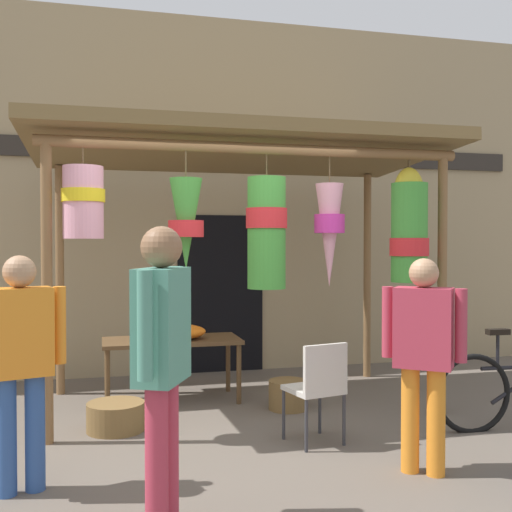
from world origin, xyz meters
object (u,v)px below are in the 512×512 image
at_px(wicker_basket_by_table, 288,395).
at_px(customer_foreground, 423,348).
at_px(display_table, 172,345).
at_px(flower_heap_on_table, 179,332).
at_px(shopper_by_bananas, 162,351).
at_px(folding_chair, 318,384).
at_px(passerby_at_right, 20,354).
at_px(wicker_basket_spare, 116,417).

xyz_separation_m(wicker_basket_by_table, customer_foreground, (0.43, -1.87, 0.76)).
distance_m(display_table, flower_heap_on_table, 0.18).
bearing_deg(shopper_by_bananas, display_table, 82.52).
xyz_separation_m(folding_chair, shopper_by_bananas, (-1.39, -1.23, 0.54)).
xyz_separation_m(display_table, folding_chair, (1.00, -1.69, -0.08)).
distance_m(customer_foreground, passerby_at_right, 2.77).
bearing_deg(wicker_basket_by_table, wicker_basket_spare, -169.81).
height_order(folding_chair, passerby_at_right, passerby_at_right).
relative_size(wicker_basket_by_table, passerby_at_right, 0.24).
height_order(customer_foreground, shopper_by_bananas, shopper_by_bananas).
height_order(display_table, shopper_by_bananas, shopper_by_bananas).
distance_m(flower_heap_on_table, shopper_by_bananas, 2.90).
bearing_deg(passerby_at_right, customer_foreground, -7.05).
relative_size(wicker_basket_by_table, wicker_basket_spare, 0.76).
relative_size(folding_chair, wicker_basket_spare, 1.67).
xyz_separation_m(wicker_basket_by_table, wicker_basket_spare, (-1.68, -0.30, -0.02)).
height_order(wicker_basket_by_table, passerby_at_right, passerby_at_right).
height_order(flower_heap_on_table, passerby_at_right, passerby_at_right).
relative_size(folding_chair, shopper_by_bananas, 0.48).
bearing_deg(flower_heap_on_table, passerby_at_right, -122.27).
xyz_separation_m(display_table, shopper_by_bananas, (-0.38, -2.92, 0.45)).
bearing_deg(folding_chair, passerby_at_right, -169.05).
distance_m(display_table, folding_chair, 1.97).
distance_m(wicker_basket_spare, shopper_by_bananas, 2.23).
distance_m(display_table, customer_foreground, 2.91).
bearing_deg(display_table, flower_heap_on_table, -48.10).
height_order(display_table, passerby_at_right, passerby_at_right).
bearing_deg(customer_foreground, wicker_basket_spare, 143.27).
distance_m(wicker_basket_by_table, customer_foreground, 2.07).
height_order(flower_heap_on_table, customer_foreground, customer_foreground).
relative_size(wicker_basket_by_table, customer_foreground, 0.25).
bearing_deg(display_table, folding_chair, -59.38).
bearing_deg(folding_chair, customer_foreground, -56.50).
relative_size(folding_chair, customer_foreground, 0.54).
relative_size(display_table, wicker_basket_spare, 2.80).
xyz_separation_m(folding_chair, customer_foreground, (0.51, -0.77, 0.40)).
distance_m(folding_chair, customer_foreground, 1.01).
height_order(display_table, wicker_basket_spare, display_table).
bearing_deg(wicker_basket_spare, folding_chair, -26.61).
bearing_deg(flower_heap_on_table, customer_foreground, -58.82).
xyz_separation_m(customer_foreground, shopper_by_bananas, (-1.90, -0.45, 0.14)).
bearing_deg(passerby_at_right, display_table, 59.89).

